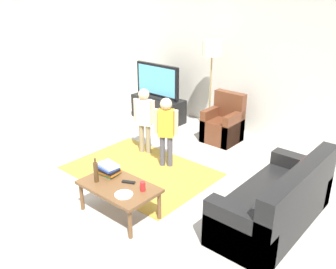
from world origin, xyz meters
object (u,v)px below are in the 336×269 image
at_px(bottle, 96,172).
at_px(plate, 124,195).
at_px(armchair, 224,125).
at_px(tv_remote, 129,182).
at_px(book_stack, 109,169).
at_px(tv, 157,81).
at_px(child_near_tv, 144,115).
at_px(tv_stand, 158,109).
at_px(floor_lamp, 212,53).
at_px(couch, 279,205).
at_px(soda_can, 143,186).
at_px(coffee_table, 119,189).
at_px(child_center, 166,126).

height_order(bottle, plate, bottle).
bearing_deg(armchair, tv_remote, -82.65).
height_order(armchair, book_stack, armchair).
distance_m(armchair, plate, 3.05).
xyz_separation_m(tv, child_near_tv, (0.94, -1.36, -0.16)).
bearing_deg(tv, book_stack, -59.02).
bearing_deg(tv_remote, bottle, -169.99).
distance_m(tv_stand, bottle, 3.50).
bearing_deg(floor_lamp, bottle, -81.24).
xyz_separation_m(couch, soda_can, (-1.31, -0.98, 0.19)).
distance_m(tv, tv_remote, 3.47).
bearing_deg(tv, tv_stand, 90.00).
xyz_separation_m(tv, floor_lamp, (1.21, 0.17, 0.70)).
bearing_deg(couch, tv_stand, 153.04).
distance_m(tv_remote, plate, 0.29).
relative_size(child_near_tv, plate, 5.19).
distance_m(tv_stand, couch, 4.06).
relative_size(tv_stand, tv_remote, 7.06).
bearing_deg(tv_stand, child_near_tv, -55.84).
height_order(floor_lamp, book_stack, floor_lamp).
xyz_separation_m(armchair, plate, (0.53, -3.00, 0.13)).
bearing_deg(floor_lamp, armchair, -22.31).
distance_m(tv, couch, 4.08).
bearing_deg(floor_lamp, coffee_table, -75.90).
height_order(tv, bottle, tv).
xyz_separation_m(armchair, floor_lamp, (-0.47, 0.19, 1.25)).
distance_m(child_near_tv, plate, 2.11).
distance_m(tv, coffee_table, 3.55).
bearing_deg(soda_can, couch, 36.88).
bearing_deg(tv_stand, soda_can, -50.80).
xyz_separation_m(tv_stand, book_stack, (1.68, -2.82, 0.26)).
height_order(tv_stand, armchair, armchair).
distance_m(couch, plate, 1.86).
height_order(tv_stand, plate, tv_stand).
height_order(book_stack, plate, book_stack).
bearing_deg(tv_remote, child_near_tv, 101.57).
height_order(couch, plate, couch).
relative_size(bottle, plate, 1.48).
height_order(floor_lamp, plate, floor_lamp).
relative_size(tv, coffee_table, 1.10).
distance_m(couch, bottle, 2.28).
height_order(bottle, soda_can, bottle).
height_order(armchair, child_near_tv, child_near_tv).
bearing_deg(couch, tv_remote, -148.63).
bearing_deg(plate, armchair, 99.94).
bearing_deg(tv_remote, child_center, 84.82).
distance_m(child_center, plate, 1.68).
bearing_deg(child_center, couch, -8.71).
relative_size(tv_stand, tv, 1.09).
xyz_separation_m(tv_stand, floor_lamp, (1.21, 0.15, 1.30)).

